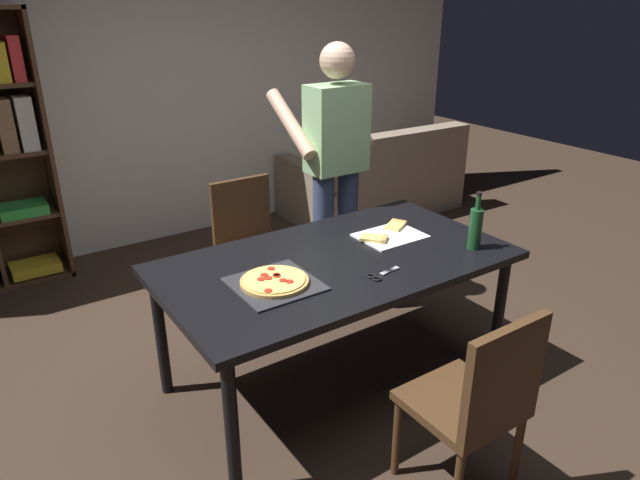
{
  "coord_description": "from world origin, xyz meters",
  "views": [
    {
      "loc": [
        -1.57,
        -2.17,
        2.0
      ],
      "look_at": [
        0.0,
        0.15,
        0.8
      ],
      "focal_mm": 32.1,
      "sensor_mm": 36.0,
      "label": 1
    }
  ],
  "objects_px": {
    "chair_near_camera": "(479,398)",
    "couch": "(376,183)",
    "dining_table": "(336,270)",
    "pepperoni_pizza_on_tray": "(274,282)",
    "chair_far_side": "(250,239)",
    "person_serving_pizza": "(335,163)",
    "wine_bottle": "(475,227)",
    "kitchen_scissors": "(380,275)"
  },
  "relations": [
    {
      "from": "chair_near_camera",
      "to": "couch",
      "type": "bearing_deg",
      "value": 57.46
    },
    {
      "from": "dining_table",
      "to": "couch",
      "type": "relative_size",
      "value": 1.05
    },
    {
      "from": "pepperoni_pizza_on_tray",
      "to": "chair_far_side",
      "type": "bearing_deg",
      "value": 68.91
    },
    {
      "from": "dining_table",
      "to": "person_serving_pizza",
      "type": "bearing_deg",
      "value": 55.23
    },
    {
      "from": "dining_table",
      "to": "person_serving_pizza",
      "type": "height_order",
      "value": "person_serving_pizza"
    },
    {
      "from": "chair_near_camera",
      "to": "pepperoni_pizza_on_tray",
      "type": "distance_m",
      "value": 1.03
    },
    {
      "from": "wine_bottle",
      "to": "chair_near_camera",
      "type": "bearing_deg",
      "value": -135.14
    },
    {
      "from": "chair_near_camera",
      "to": "chair_far_side",
      "type": "xyz_separation_m",
      "value": [
        0.0,
        1.98,
        0.0
      ]
    },
    {
      "from": "person_serving_pizza",
      "to": "wine_bottle",
      "type": "bearing_deg",
      "value": -81.85
    },
    {
      "from": "dining_table",
      "to": "chair_near_camera",
      "type": "height_order",
      "value": "chair_near_camera"
    },
    {
      "from": "chair_near_camera",
      "to": "chair_far_side",
      "type": "relative_size",
      "value": 1.0
    },
    {
      "from": "dining_table",
      "to": "kitchen_scissors",
      "type": "distance_m",
      "value": 0.3
    },
    {
      "from": "chair_far_side",
      "to": "kitchen_scissors",
      "type": "xyz_separation_m",
      "value": [
        0.06,
        -1.27,
        0.24
      ]
    },
    {
      "from": "couch",
      "to": "pepperoni_pizza_on_tray",
      "type": "height_order",
      "value": "couch"
    },
    {
      "from": "dining_table",
      "to": "chair_far_side",
      "type": "bearing_deg",
      "value": 90.0
    },
    {
      "from": "dining_table",
      "to": "pepperoni_pizza_on_tray",
      "type": "height_order",
      "value": "pepperoni_pizza_on_tray"
    },
    {
      "from": "chair_near_camera",
      "to": "person_serving_pizza",
      "type": "bearing_deg",
      "value": 73.11
    },
    {
      "from": "dining_table",
      "to": "couch",
      "type": "distance_m",
      "value": 2.77
    },
    {
      "from": "dining_table",
      "to": "chair_far_side",
      "type": "relative_size",
      "value": 2.02
    },
    {
      "from": "couch",
      "to": "wine_bottle",
      "type": "distance_m",
      "value": 2.65
    },
    {
      "from": "dining_table",
      "to": "chair_near_camera",
      "type": "distance_m",
      "value": 1.0
    },
    {
      "from": "chair_near_camera",
      "to": "kitchen_scissors",
      "type": "xyz_separation_m",
      "value": [
        0.06,
        0.71,
        0.24
      ]
    },
    {
      "from": "kitchen_scissors",
      "to": "dining_table",
      "type": "bearing_deg",
      "value": 101.42
    },
    {
      "from": "chair_near_camera",
      "to": "kitchen_scissors",
      "type": "bearing_deg",
      "value": 85.37
    },
    {
      "from": "chair_far_side",
      "to": "wine_bottle",
      "type": "xyz_separation_m",
      "value": [
        0.69,
        -1.29,
        0.36
      ]
    },
    {
      "from": "dining_table",
      "to": "pepperoni_pizza_on_tray",
      "type": "bearing_deg",
      "value": -169.02
    },
    {
      "from": "kitchen_scissors",
      "to": "pepperoni_pizza_on_tray",
      "type": "bearing_deg",
      "value": 156.6
    },
    {
      "from": "dining_table",
      "to": "chair_far_side",
      "type": "distance_m",
      "value": 1.0
    },
    {
      "from": "couch",
      "to": "kitchen_scissors",
      "type": "height_order",
      "value": "couch"
    },
    {
      "from": "dining_table",
      "to": "person_serving_pizza",
      "type": "relative_size",
      "value": 1.04
    },
    {
      "from": "dining_table",
      "to": "chair_far_side",
      "type": "xyz_separation_m",
      "value": [
        0.0,
        0.99,
        -0.17
      ]
    },
    {
      "from": "dining_table",
      "to": "chair_far_side",
      "type": "height_order",
      "value": "chair_far_side"
    },
    {
      "from": "pepperoni_pizza_on_tray",
      "to": "person_serving_pizza",
      "type": "bearing_deg",
      "value": 41.9
    },
    {
      "from": "couch",
      "to": "kitchen_scissors",
      "type": "relative_size",
      "value": 8.77
    },
    {
      "from": "chair_near_camera",
      "to": "person_serving_pizza",
      "type": "relative_size",
      "value": 0.51
    },
    {
      "from": "couch",
      "to": "chair_near_camera",
      "type": "bearing_deg",
      "value": -122.54
    },
    {
      "from": "chair_far_side",
      "to": "kitchen_scissors",
      "type": "bearing_deg",
      "value": -87.43
    },
    {
      "from": "chair_far_side",
      "to": "chair_near_camera",
      "type": "bearing_deg",
      "value": -90.0
    },
    {
      "from": "couch",
      "to": "kitchen_scissors",
      "type": "bearing_deg",
      "value": -129.05
    },
    {
      "from": "person_serving_pizza",
      "to": "pepperoni_pizza_on_tray",
      "type": "height_order",
      "value": "person_serving_pizza"
    },
    {
      "from": "chair_far_side",
      "to": "kitchen_scissors",
      "type": "relative_size",
      "value": 4.59
    },
    {
      "from": "dining_table",
      "to": "wine_bottle",
      "type": "bearing_deg",
      "value": -23.91
    }
  ]
}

